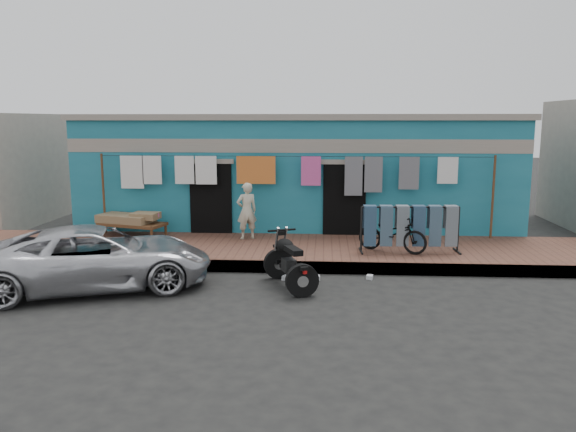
% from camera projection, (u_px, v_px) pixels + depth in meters
% --- Properties ---
extents(ground, '(80.00, 80.00, 0.00)m').
position_uv_depth(ground, '(281.00, 295.00, 10.41)').
color(ground, black).
rests_on(ground, ground).
extents(sidewalk, '(28.00, 3.00, 0.25)m').
position_uv_depth(sidewalk, '(291.00, 251.00, 13.34)').
color(sidewalk, brown).
rests_on(sidewalk, ground).
extents(curb, '(28.00, 0.10, 0.25)m').
position_uv_depth(curb, '(287.00, 267.00, 11.91)').
color(curb, gray).
rests_on(curb, ground).
extents(building, '(12.20, 5.20, 3.36)m').
position_uv_depth(building, '(299.00, 171.00, 17.00)').
color(building, '#1C697E').
rests_on(building, ground).
extents(clothesline, '(10.06, 0.06, 2.10)m').
position_uv_depth(clothesline, '(279.00, 175.00, 14.31)').
color(clothesline, brown).
rests_on(clothesline, sidewalk).
extents(car, '(4.83, 3.39, 1.24)m').
position_uv_depth(car, '(97.00, 257.00, 10.76)').
color(car, silver).
rests_on(car, ground).
extents(seated_person, '(0.61, 0.52, 1.42)m').
position_uv_depth(seated_person, '(247.00, 211.00, 14.05)').
color(seated_person, beige).
rests_on(seated_person, sidewalk).
extents(bicycle, '(1.68, 1.20, 1.03)m').
position_uv_depth(bicycle, '(392.00, 229.00, 12.68)').
color(bicycle, black).
rests_on(bicycle, sidewalk).
extents(motorcycle, '(1.80, 2.07, 1.06)m').
position_uv_depth(motorcycle, '(290.00, 261.00, 10.82)').
color(motorcycle, black).
rests_on(motorcycle, ground).
extents(charpoy, '(2.24, 1.81, 0.60)m').
position_uv_depth(charpoy, '(132.00, 225.00, 14.43)').
color(charpoy, brown).
rests_on(charpoy, sidewalk).
extents(jeans_rack, '(2.35, 0.71, 1.10)m').
position_uv_depth(jeans_rack, '(410.00, 228.00, 12.64)').
color(jeans_rack, black).
rests_on(jeans_rack, sidewalk).
extents(litter_a, '(0.22, 0.18, 0.09)m').
position_uv_depth(litter_a, '(315.00, 278.00, 11.39)').
color(litter_a, silver).
rests_on(litter_a, ground).
extents(litter_b, '(0.16, 0.19, 0.08)m').
position_uv_depth(litter_b, '(370.00, 277.00, 11.46)').
color(litter_b, silver).
rests_on(litter_b, ground).
extents(litter_c, '(0.25, 0.27, 0.09)m').
position_uv_depth(litter_c, '(288.00, 277.00, 11.41)').
color(litter_c, silver).
rests_on(litter_c, ground).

